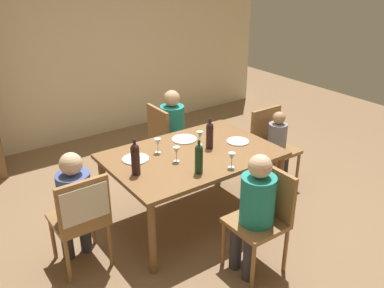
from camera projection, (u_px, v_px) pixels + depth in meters
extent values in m
plane|color=#846647|center=(192.00, 217.00, 4.41)|extent=(10.00, 10.00, 0.00)
cube|color=beige|center=(80.00, 47.00, 5.91)|extent=(6.40, 0.12, 2.70)
cube|color=brown|center=(192.00, 155.00, 4.11)|extent=(1.65, 1.12, 0.04)
cylinder|color=brown|center=(152.00, 238.00, 3.50)|extent=(0.07, 0.07, 0.71)
cylinder|color=brown|center=(279.00, 186.00, 4.30)|extent=(0.07, 0.07, 0.71)
cylinder|color=brown|center=(104.00, 190.00, 4.23)|extent=(0.07, 0.07, 0.71)
cylinder|color=brown|center=(220.00, 153.00, 5.03)|extent=(0.07, 0.07, 0.71)
cylinder|color=olive|center=(177.00, 149.00, 5.46)|extent=(0.04, 0.04, 0.44)
cylinder|color=olive|center=(194.00, 159.00, 5.17)|extent=(0.04, 0.04, 0.44)
cylinder|color=olive|center=(152.00, 156.00, 5.26)|extent=(0.04, 0.04, 0.44)
cylinder|color=olive|center=(168.00, 168.00, 4.97)|extent=(0.04, 0.04, 0.44)
cube|color=olive|center=(173.00, 140.00, 5.12)|extent=(0.44, 0.44, 0.04)
cube|color=olive|center=(158.00, 126.00, 4.91)|extent=(0.04, 0.44, 0.44)
cylinder|color=olive|center=(53.00, 238.00, 3.73)|extent=(0.04, 0.04, 0.44)
cylinder|color=olive|center=(93.00, 224.00, 3.93)|extent=(0.04, 0.04, 0.44)
cylinder|color=olive|center=(68.00, 261.00, 3.44)|extent=(0.04, 0.04, 0.44)
cylinder|color=olive|center=(110.00, 245.00, 3.65)|extent=(0.04, 0.04, 0.44)
cube|color=olive|center=(78.00, 219.00, 3.59)|extent=(0.44, 0.44, 0.04)
cube|color=olive|center=(84.00, 205.00, 3.34)|extent=(0.44, 0.04, 0.44)
cube|color=beige|center=(84.00, 203.00, 3.33)|extent=(0.40, 0.07, 0.31)
cylinder|color=olive|center=(253.00, 267.00, 3.38)|extent=(0.04, 0.04, 0.44)
cylinder|color=olive|center=(223.00, 243.00, 3.67)|extent=(0.04, 0.04, 0.44)
cylinder|color=olive|center=(285.00, 250.00, 3.58)|extent=(0.04, 0.04, 0.44)
cylinder|color=olive|center=(255.00, 228.00, 3.87)|extent=(0.04, 0.04, 0.44)
cube|color=olive|center=(256.00, 223.00, 3.53)|extent=(0.44, 0.44, 0.04)
cube|color=olive|center=(275.00, 192.00, 3.53)|extent=(0.04, 0.44, 0.44)
cylinder|color=olive|center=(297.00, 170.00, 4.92)|extent=(0.04, 0.04, 0.44)
cylinder|color=olive|center=(275.00, 179.00, 4.72)|extent=(0.04, 0.04, 0.44)
cylinder|color=olive|center=(274.00, 159.00, 5.20)|extent=(0.04, 0.04, 0.44)
cylinder|color=olive|center=(252.00, 167.00, 5.00)|extent=(0.04, 0.04, 0.44)
cube|color=olive|center=(276.00, 150.00, 4.86)|extent=(0.44, 0.44, 0.04)
cube|color=olive|center=(265.00, 126.00, 4.91)|extent=(0.44, 0.04, 0.44)
cylinder|color=#33333D|center=(178.00, 152.00, 5.35)|extent=(0.11, 0.11, 0.46)
cylinder|color=#33333D|center=(186.00, 157.00, 5.22)|extent=(0.11, 0.11, 0.46)
cylinder|color=teal|center=(172.00, 124.00, 5.02)|extent=(0.29, 0.29, 0.45)
sphere|color=tan|center=(172.00, 98.00, 4.89)|extent=(0.19, 0.19, 0.19)
cylinder|color=#33333D|center=(66.00, 236.00, 3.74)|extent=(0.10, 0.10, 0.46)
cylinder|color=#33333D|center=(84.00, 230.00, 3.83)|extent=(0.10, 0.10, 0.46)
cylinder|color=#475699|center=(75.00, 197.00, 3.50)|extent=(0.29, 0.29, 0.44)
sphere|color=beige|center=(71.00, 164.00, 3.37)|extent=(0.19, 0.19, 0.19)
cylinder|color=#33333D|center=(249.00, 257.00, 3.48)|extent=(0.11, 0.11, 0.46)
cylinder|color=#33333D|center=(236.00, 246.00, 3.61)|extent=(0.11, 0.11, 0.46)
cylinder|color=teal|center=(258.00, 201.00, 3.43)|extent=(0.29, 0.29, 0.45)
sphere|color=beige|center=(260.00, 166.00, 3.30)|extent=(0.19, 0.19, 0.19)
cylinder|color=#33333D|center=(285.00, 169.00, 4.91)|extent=(0.08, 0.08, 0.46)
cylinder|color=#33333D|center=(277.00, 172.00, 4.84)|extent=(0.08, 0.08, 0.46)
cylinder|color=gray|center=(277.00, 137.00, 4.79)|extent=(0.22, 0.22, 0.33)
sphere|color=tan|center=(279.00, 118.00, 4.69)|extent=(0.14, 0.14, 0.14)
cylinder|color=black|center=(136.00, 162.00, 3.66)|extent=(0.08, 0.08, 0.24)
sphere|color=black|center=(135.00, 148.00, 3.61)|extent=(0.08, 0.08, 0.08)
cylinder|color=black|center=(134.00, 143.00, 3.59)|extent=(0.03, 0.03, 0.08)
cylinder|color=black|center=(210.00, 138.00, 4.17)|extent=(0.08, 0.08, 0.22)
sphere|color=black|center=(210.00, 126.00, 4.12)|extent=(0.08, 0.08, 0.08)
cylinder|color=black|center=(210.00, 122.00, 4.10)|extent=(0.03, 0.03, 0.07)
cylinder|color=#19381E|center=(199.00, 162.00, 3.69)|extent=(0.07, 0.07, 0.22)
sphere|color=#19381E|center=(199.00, 149.00, 3.64)|extent=(0.07, 0.07, 0.07)
cylinder|color=#19381E|center=(199.00, 144.00, 3.62)|extent=(0.03, 0.03, 0.07)
cylinder|color=silver|center=(231.00, 167.00, 3.83)|extent=(0.06, 0.06, 0.00)
cylinder|color=silver|center=(231.00, 164.00, 3.81)|extent=(0.01, 0.01, 0.07)
cone|color=silver|center=(232.00, 157.00, 3.78)|extent=(0.07, 0.07, 0.07)
cylinder|color=silver|center=(158.00, 152.00, 4.12)|extent=(0.06, 0.06, 0.00)
cylinder|color=silver|center=(158.00, 149.00, 4.10)|extent=(0.01, 0.01, 0.07)
cone|color=silver|center=(158.00, 142.00, 4.07)|extent=(0.07, 0.07, 0.07)
cylinder|color=silver|center=(200.00, 145.00, 4.28)|extent=(0.06, 0.06, 0.00)
cylinder|color=silver|center=(200.00, 141.00, 4.27)|extent=(0.01, 0.01, 0.07)
cone|color=silver|center=(200.00, 135.00, 4.24)|extent=(0.07, 0.07, 0.07)
cylinder|color=silver|center=(177.00, 161.00, 3.94)|extent=(0.06, 0.06, 0.00)
cylinder|color=silver|center=(176.00, 158.00, 3.93)|extent=(0.01, 0.01, 0.07)
cone|color=silver|center=(176.00, 151.00, 3.90)|extent=(0.07, 0.07, 0.07)
cylinder|color=white|center=(238.00, 141.00, 4.35)|extent=(0.24, 0.24, 0.01)
cylinder|color=white|center=(136.00, 159.00, 3.97)|extent=(0.26, 0.26, 0.01)
cylinder|color=white|center=(184.00, 139.00, 4.40)|extent=(0.27, 0.27, 0.01)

